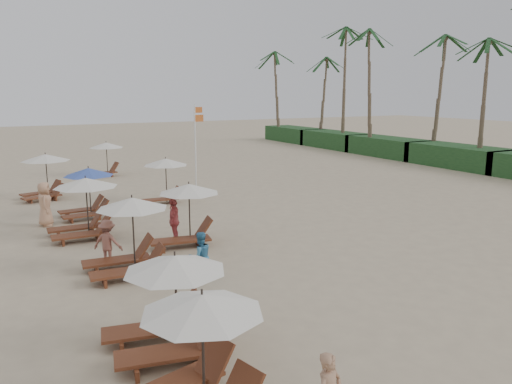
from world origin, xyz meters
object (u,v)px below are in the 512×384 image
inland_station_1 (164,174)px  flag_pole_near (196,145)px  inland_station_2 (104,156)px  beachgoer_far_b (45,204)px  lounger_station_1 (164,308)px  lounger_station_5 (43,176)px  beachgoer_mid_b (108,242)px  beachgoer_mid_a (200,257)px  lounger_station_2 (125,240)px  lounger_station_3 (81,208)px  lounger_station_4 (85,193)px  lounger_station_0 (189,361)px  beachgoer_far_a (174,221)px  inland_station_0 (184,211)px

inland_station_1 → flag_pole_near: flag_pole_near is taller
inland_station_2 → beachgoer_far_b: size_ratio=1.48×
lounger_station_1 → lounger_station_5: (-0.48, 18.19, 0.26)m
beachgoer_mid_b → lounger_station_1: bearing=125.6°
beachgoer_mid_a → inland_station_2: bearing=-94.7°
lounger_station_2 → lounger_station_5: bearing=94.2°
flag_pole_near → beachgoer_mid_b: bearing=-123.7°
lounger_station_3 → beachgoer_mid_b: (0.20, -3.62, -0.40)m
beachgoer_far_b → lounger_station_5: bearing=4.4°
inland_station_1 → lounger_station_4: bearing=-162.0°
lounger_station_0 → lounger_station_3: 12.21m
inland_station_2 → beachgoer_mid_a: 20.74m
lounger_station_2 → lounger_station_5: (-0.95, 13.05, 0.18)m
lounger_station_5 → inland_station_2: lounger_station_5 is taller
inland_station_2 → beachgoer_far_a: size_ratio=1.62×
inland_station_0 → beachgoer_mid_b: (-2.94, -0.78, -0.53)m
lounger_station_5 → flag_pole_near: 8.50m
lounger_station_3 → flag_pole_near: bearing=45.1°
lounger_station_2 → lounger_station_0: bearing=-96.0°
inland_station_0 → inland_station_1: 7.53m
lounger_station_1 → lounger_station_0: bearing=-97.8°
inland_station_1 → beachgoer_far_a: (-1.90, -6.87, -0.61)m
lounger_station_5 → inland_station_2: bearing=53.5°
beachgoer_mid_b → flag_pole_near: 14.03m
inland_station_0 → flag_pole_near: size_ratio=0.65×
lounger_station_2 → inland_station_1: bearing=65.0°
lounger_station_4 → lounger_station_5: bearing=103.1°
flag_pole_near → lounger_station_1: bearing=-113.9°
beachgoer_far_a → inland_station_1: bearing=-161.9°
beachgoer_far_a → flag_pole_near: bearing=-172.5°
inland_station_2 → beachgoer_far_b: 12.69m
lounger_station_5 → lounger_station_0: bearing=-89.5°
lounger_station_4 → beachgoer_mid_a: bearing=-80.9°
lounger_station_4 → inland_station_1: (4.08, 1.32, 0.34)m
lounger_station_4 → beachgoer_far_a: (2.18, -5.54, -0.27)m
inland_station_1 → beachgoer_far_b: bearing=-161.3°
lounger_station_2 → beachgoer_mid_a: bearing=-43.2°
lounger_station_3 → lounger_station_5: lounger_station_5 is taller
lounger_station_4 → beachgoer_mid_b: lounger_station_4 is taller
lounger_station_1 → lounger_station_2: bearing=84.8°
lounger_station_4 → inland_station_2: bearing=73.8°
lounger_station_3 → inland_station_0: size_ratio=0.95×
beachgoer_far_b → lounger_station_4: bearing=-59.8°
lounger_station_0 → beachgoer_mid_a: bearing=66.0°
lounger_station_0 → lounger_station_1: size_ratio=0.97×
inland_station_1 → beachgoer_far_b: inland_station_1 is taller
lounger_station_2 → beachgoer_far_b: lounger_station_2 is taller
inland_station_0 → flag_pole_near: (4.79, 10.80, 1.17)m
lounger_station_2 → lounger_station_3: lounger_station_2 is taller
inland_station_1 → flag_pole_near: 4.77m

